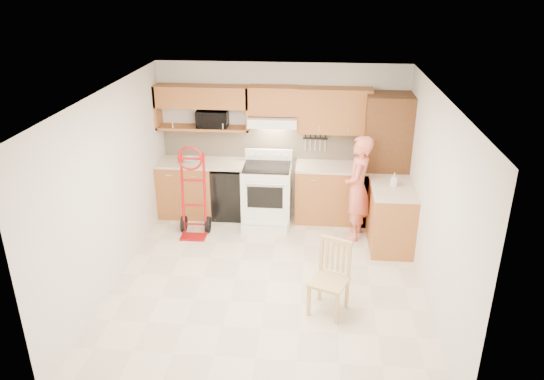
# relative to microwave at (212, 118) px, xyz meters

# --- Properties ---
(floor) EXTENTS (4.00, 4.50, 0.02)m
(floor) POSITION_rel_microwave_xyz_m (1.10, -2.08, -1.64)
(floor) COLOR beige
(floor) RESTS_ON ground
(ceiling) EXTENTS (4.00, 4.50, 0.02)m
(ceiling) POSITION_rel_microwave_xyz_m (1.10, -2.08, 0.88)
(ceiling) COLOR white
(ceiling) RESTS_ON ground
(wall_back) EXTENTS (4.00, 0.02, 2.50)m
(wall_back) POSITION_rel_microwave_xyz_m (1.10, 0.17, -0.38)
(wall_back) COLOR silver
(wall_back) RESTS_ON ground
(wall_front) EXTENTS (4.00, 0.02, 2.50)m
(wall_front) POSITION_rel_microwave_xyz_m (1.10, -4.34, -0.38)
(wall_front) COLOR silver
(wall_front) RESTS_ON ground
(wall_left) EXTENTS (0.02, 4.50, 2.50)m
(wall_left) POSITION_rel_microwave_xyz_m (-0.91, -2.08, -0.38)
(wall_left) COLOR silver
(wall_left) RESTS_ON ground
(wall_right) EXTENTS (0.02, 4.50, 2.50)m
(wall_right) POSITION_rel_microwave_xyz_m (3.11, -2.08, -0.38)
(wall_right) COLOR silver
(wall_right) RESTS_ON ground
(backsplash) EXTENTS (3.92, 0.03, 0.55)m
(backsplash) POSITION_rel_microwave_xyz_m (1.10, 0.15, -0.43)
(backsplash) COLOR beige
(backsplash) RESTS_ON wall_back
(lower_cab_left) EXTENTS (0.90, 0.60, 0.90)m
(lower_cab_left) POSITION_rel_microwave_xyz_m (-0.45, -0.14, -1.18)
(lower_cab_left) COLOR #9C5C2E
(lower_cab_left) RESTS_ON ground
(dishwasher) EXTENTS (0.60, 0.60, 0.85)m
(dishwasher) POSITION_rel_microwave_xyz_m (0.30, -0.14, -1.20)
(dishwasher) COLOR black
(dishwasher) RESTS_ON ground
(lower_cab_right) EXTENTS (1.14, 0.60, 0.90)m
(lower_cab_right) POSITION_rel_microwave_xyz_m (1.93, -0.14, -1.18)
(lower_cab_right) COLOR #9C5C2E
(lower_cab_right) RESTS_ON ground
(countertop_left) EXTENTS (1.50, 0.63, 0.04)m
(countertop_left) POSITION_rel_microwave_xyz_m (-0.15, -0.13, -0.71)
(countertop_left) COLOR beige
(countertop_left) RESTS_ON lower_cab_left
(countertop_right) EXTENTS (1.14, 0.63, 0.04)m
(countertop_right) POSITION_rel_microwave_xyz_m (1.93, -0.13, -0.71)
(countertop_right) COLOR beige
(countertop_right) RESTS_ON lower_cab_right
(cab_return_right) EXTENTS (0.60, 1.00, 0.90)m
(cab_return_right) POSITION_rel_microwave_xyz_m (2.80, -0.94, -1.18)
(cab_return_right) COLOR #9C5C2E
(cab_return_right) RESTS_ON ground
(countertop_return) EXTENTS (0.63, 1.00, 0.04)m
(countertop_return) POSITION_rel_microwave_xyz_m (2.80, -0.94, -0.71)
(countertop_return) COLOR beige
(countertop_return) RESTS_ON cab_return_right
(pantry_tall) EXTENTS (0.70, 0.60, 2.10)m
(pantry_tall) POSITION_rel_microwave_xyz_m (2.75, -0.14, -0.58)
(pantry_tall) COLOR brown
(pantry_tall) RESTS_ON ground
(upper_cab_left) EXTENTS (1.50, 0.33, 0.34)m
(upper_cab_left) POSITION_rel_microwave_xyz_m (-0.15, 0.00, 0.35)
(upper_cab_left) COLOR #9C5C2E
(upper_cab_left) RESTS_ON wall_back
(upper_shelf_mw) EXTENTS (1.50, 0.33, 0.04)m
(upper_shelf_mw) POSITION_rel_microwave_xyz_m (-0.15, 0.00, -0.16)
(upper_shelf_mw) COLOR #9C5C2E
(upper_shelf_mw) RESTS_ON wall_back
(upper_cab_center) EXTENTS (0.76, 0.33, 0.44)m
(upper_cab_center) POSITION_rel_microwave_xyz_m (0.98, 0.00, 0.31)
(upper_cab_center) COLOR #9C5C2E
(upper_cab_center) RESTS_ON wall_back
(upper_cab_right) EXTENTS (1.14, 0.33, 0.70)m
(upper_cab_right) POSITION_rel_microwave_xyz_m (1.93, 0.00, 0.17)
(upper_cab_right) COLOR #9C5C2E
(upper_cab_right) RESTS_ON wall_back
(range_hood) EXTENTS (0.76, 0.46, 0.14)m
(range_hood) POSITION_rel_microwave_xyz_m (0.98, -0.06, 0.00)
(range_hood) COLOR white
(range_hood) RESTS_ON wall_back
(knife_strip) EXTENTS (0.40, 0.05, 0.29)m
(knife_strip) POSITION_rel_microwave_xyz_m (1.65, 0.12, -0.39)
(knife_strip) COLOR black
(knife_strip) RESTS_ON backsplash
(microwave) EXTENTS (0.50, 0.35, 0.27)m
(microwave) POSITION_rel_microwave_xyz_m (0.00, 0.00, 0.00)
(microwave) COLOR black
(microwave) RESTS_ON upper_shelf_mw
(range) EXTENTS (0.77, 1.01, 1.13)m
(range) POSITION_rel_microwave_xyz_m (0.90, -0.35, -1.06)
(range) COLOR white
(range) RESTS_ON ground
(person) EXTENTS (0.50, 0.66, 1.62)m
(person) POSITION_rel_microwave_xyz_m (2.30, -0.74, -0.82)
(person) COLOR #EA705D
(person) RESTS_ON ground
(hand_truck) EXTENTS (0.52, 0.48, 1.30)m
(hand_truck) POSITION_rel_microwave_xyz_m (-0.17, -0.89, -0.98)
(hand_truck) COLOR #A40F11
(hand_truck) RESTS_ON ground
(dining_chair) EXTENTS (0.54, 0.56, 0.91)m
(dining_chair) POSITION_rel_microwave_xyz_m (1.87, -2.69, -1.17)
(dining_chair) COLOR #D8B36B
(dining_chair) RESTS_ON ground
(soap_bottle) EXTENTS (0.11, 0.11, 0.20)m
(soap_bottle) POSITION_rel_microwave_xyz_m (2.80, -0.90, -0.59)
(soap_bottle) COLOR white
(soap_bottle) RESTS_ON countertop_return
(bowl) EXTENTS (0.28, 0.28, 0.06)m
(bowl) POSITION_rel_microwave_xyz_m (-0.37, -0.14, -0.66)
(bowl) COLOR white
(bowl) RESTS_ON countertop_left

